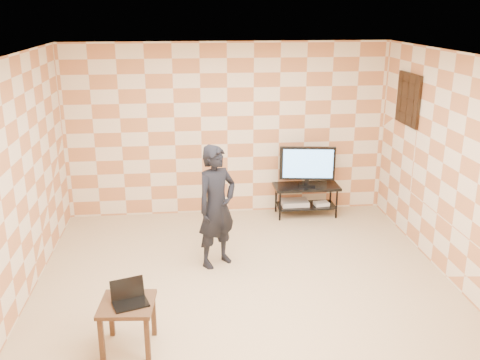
% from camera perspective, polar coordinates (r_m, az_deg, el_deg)
% --- Properties ---
extents(floor, '(5.00, 5.00, 0.00)m').
position_cam_1_polar(floor, '(6.50, 0.56, -11.34)').
color(floor, tan).
rests_on(floor, ground).
extents(wall_back, '(5.00, 0.02, 2.70)m').
position_cam_1_polar(wall_back, '(8.36, -1.35, 5.33)').
color(wall_back, beige).
rests_on(wall_back, ground).
extents(wall_front, '(5.00, 0.02, 2.70)m').
position_cam_1_polar(wall_front, '(3.68, 5.10, -12.00)').
color(wall_front, beige).
rests_on(wall_front, ground).
extents(wall_left, '(0.02, 5.00, 2.70)m').
position_cam_1_polar(wall_left, '(6.20, -23.01, -0.69)').
color(wall_left, beige).
rests_on(wall_left, ground).
extents(wall_right, '(0.02, 5.00, 2.70)m').
position_cam_1_polar(wall_right, '(6.70, 22.35, 0.73)').
color(wall_right, beige).
rests_on(wall_right, ground).
extents(ceiling, '(5.00, 5.00, 0.02)m').
position_cam_1_polar(ceiling, '(5.68, 0.64, 13.10)').
color(ceiling, white).
rests_on(ceiling, wall_back).
extents(wall_art, '(0.04, 0.72, 0.72)m').
position_cam_1_polar(wall_art, '(7.92, 17.51, 8.22)').
color(wall_art, black).
rests_on(wall_art, wall_right).
extents(tv_stand, '(1.02, 0.46, 0.50)m').
position_cam_1_polar(tv_stand, '(8.53, 7.06, -1.43)').
color(tv_stand, black).
rests_on(tv_stand, floor).
extents(tv, '(0.86, 0.20, 0.63)m').
position_cam_1_polar(tv, '(8.38, 7.20, 1.67)').
color(tv, black).
rests_on(tv, tv_stand).
extents(dvd_player, '(0.43, 0.31, 0.07)m').
position_cam_1_polar(dvd_player, '(8.57, 5.83, -2.41)').
color(dvd_player, '#BABABC').
rests_on(dvd_player, tv_stand).
extents(game_console, '(0.25, 0.19, 0.05)m').
position_cam_1_polar(game_console, '(8.61, 8.67, -2.51)').
color(game_console, silver).
rests_on(game_console, tv_stand).
extents(side_table, '(0.55, 0.55, 0.50)m').
position_cam_1_polar(side_table, '(5.38, -11.92, -13.48)').
color(side_table, '#372212').
rests_on(side_table, floor).
extents(laptop, '(0.39, 0.34, 0.22)m').
position_cam_1_polar(laptop, '(5.31, -11.73, -12.19)').
color(laptop, black).
rests_on(laptop, side_table).
extents(person, '(0.69, 0.64, 1.58)m').
position_cam_1_polar(person, '(6.73, -2.51, -2.84)').
color(person, black).
rests_on(person, floor).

